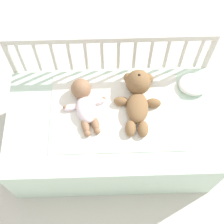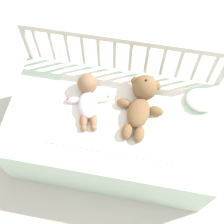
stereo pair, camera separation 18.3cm
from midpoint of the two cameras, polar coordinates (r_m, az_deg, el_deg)
The scene contains 7 objects.
ground_plane at distance 2.28m, azimuth 2.24°, elevation -6.49°, with size 12.00×12.00×0.00m, color silver.
crib_mattress at distance 2.08m, azimuth 2.45°, elevation -4.24°, with size 1.29×0.71×0.44m.
crib_rail at distance 2.00m, azimuth 4.56°, elevation 9.36°, with size 1.29×0.04×0.74m.
blanket at distance 1.90m, azimuth 3.67°, elevation -0.31°, with size 0.79×0.54×0.01m.
teddy_bear at distance 1.89m, azimuth 8.18°, elevation 1.91°, with size 0.29×0.43×0.16m.
baby at distance 1.90m, azimuth -1.70°, elevation 2.44°, with size 0.28×0.37×0.13m.
small_pillow at distance 2.01m, azimuth 18.58°, elevation 1.86°, with size 0.19×0.17×0.06m.
Camera 2 is at (0.16, -0.84, 2.12)m, focal length 50.00 mm.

